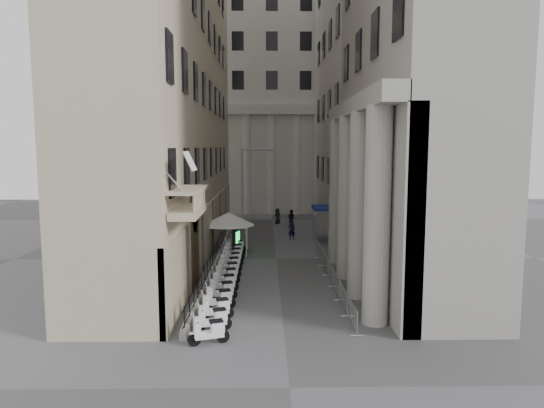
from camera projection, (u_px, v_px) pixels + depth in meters
The scene contains 33 objects.
ground at pixel (289, 388), 16.48m from camera, with size 120.00×120.00×0.00m, color #454547.
left_building at pixel (176, 28), 36.23m from camera, with size 5.00×36.00×34.00m, color tan.
right_building_far at pixel (353, 0), 45.79m from camera, with size 5.00×20.00×44.00m, color beige.
far_building at pixel (271, 94), 62.39m from camera, with size 22.00×10.00×30.00m, color beige.
iron_fence at pixel (216, 263), 34.30m from camera, with size 0.30×28.00×1.40m, color black, non-canonical shape.
blue_awning at pixel (322, 241), 42.36m from camera, with size 1.60×3.00×3.00m, color navy, non-canonical shape.
flag at pixel (193, 332), 21.39m from camera, with size 1.00×1.40×8.20m, color #9E0C11, non-canonical shape.
scooter_0 at pixel (209, 344), 20.11m from camera, with size 0.56×1.40×1.50m, color white, non-canonical shape.
scooter_1 at pixel (213, 331), 21.54m from camera, with size 0.56×1.40×1.50m, color white, non-canonical shape.
scooter_2 at pixel (216, 320), 22.98m from camera, with size 0.56×1.40×1.50m, color white, non-canonical shape.
scooter_3 at pixel (219, 309), 24.41m from camera, with size 0.56×1.40×1.50m, color white, non-canonical shape.
scooter_4 at pixel (222, 300), 25.85m from camera, with size 0.56×1.40×1.50m, color white, non-canonical shape.
scooter_5 at pixel (224, 292), 27.28m from camera, with size 0.56×1.40×1.50m, color white, non-canonical shape.
scooter_6 at pixel (226, 285), 28.72m from camera, with size 0.56×1.40×1.50m, color white, non-canonical shape.
scooter_7 at pixel (228, 279), 30.15m from camera, with size 0.56×1.40×1.50m, color white, non-canonical shape.
scooter_8 at pixel (230, 273), 31.59m from camera, with size 0.56×1.40×1.50m, color white, non-canonical shape.
scooter_9 at pixel (231, 267), 33.02m from camera, with size 0.56×1.40×1.50m, color white, non-canonical shape.
scooter_10 at pixel (233, 262), 34.46m from camera, with size 0.56×1.40×1.50m, color white, non-canonical shape.
scooter_11 at pixel (234, 258), 35.89m from camera, with size 0.56×1.40×1.50m, color white, non-canonical shape.
scooter_12 at pixel (235, 253), 37.33m from camera, with size 0.56×1.40×1.50m, color white, non-canonical shape.
barrier_0 at pixel (352, 326), 22.15m from camera, with size 0.60×2.40×1.10m, color #A5A8AD, non-canonical shape.
barrier_1 at pixel (343, 308), 24.63m from camera, with size 0.60×2.40×1.10m, color #A5A8AD, non-canonical shape.
barrier_2 at pixel (336, 293), 27.11m from camera, with size 0.60×2.40×1.10m, color #A5A8AD, non-canonical shape.
barrier_3 at pixel (330, 281), 29.60m from camera, with size 0.60×2.40×1.10m, color #A5A8AD, non-canonical shape.
barrier_4 at pixel (325, 271), 32.08m from camera, with size 0.60×2.40×1.10m, color #A5A8AD, non-canonical shape.
barrier_5 at pixel (321, 262), 34.56m from camera, with size 0.60×2.40×1.10m, color #A5A8AD, non-canonical shape.
barrier_6 at pixel (317, 254), 37.04m from camera, with size 0.60×2.40×1.10m, color #A5A8AD, non-canonical shape.
security_tent at pixel (229, 219), 37.05m from camera, with size 3.91×3.91×3.18m.
street_lamp at pixel (246, 191), 37.76m from camera, with size 2.53×0.97×8.02m.
info_kiosk at pixel (236, 241), 37.19m from camera, with size 0.56×0.94×1.92m.
pedestrian_a at pixel (292, 230), 42.83m from camera, with size 0.63×0.41×1.72m, color black.
pedestrian_b at pixel (291, 218), 50.14m from camera, with size 0.83×0.65×1.71m, color black.
pedestrian_c at pixel (277, 216), 51.46m from camera, with size 0.81×0.53×1.66m, color black.
Camera 1 is at (-0.82, -15.63, 8.14)m, focal length 32.00 mm.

